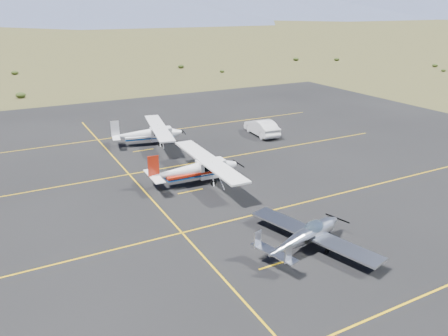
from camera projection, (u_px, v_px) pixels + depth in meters
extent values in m
plane|color=#383D1C|center=(283.00, 225.00, 27.28)|extent=(1600.00, 1600.00, 0.00)
cube|color=black|center=(229.00, 186.00, 33.07)|extent=(72.00, 72.00, 0.02)
cube|color=silver|center=(313.00, 234.00, 24.72)|extent=(3.48, 8.38, 0.11)
ellipsoid|color=#99BFD8|center=(314.00, 227.00, 24.56)|extent=(1.69, 1.24, 0.76)
cube|color=silver|center=(274.00, 252.00, 22.43)|extent=(1.35, 2.84, 0.06)
cube|color=silver|center=(288.00, 254.00, 21.50)|extent=(0.50, 0.19, 0.92)
cube|color=silver|center=(258.00, 239.00, 22.89)|extent=(0.50, 0.19, 0.92)
cylinder|color=black|center=(327.00, 234.00, 25.85)|extent=(0.33, 0.16, 0.31)
cylinder|color=black|center=(327.00, 251.00, 24.02)|extent=(0.38, 0.20, 0.37)
cylinder|color=black|center=(295.00, 236.00, 25.53)|extent=(0.38, 0.20, 0.37)
cube|color=white|center=(211.00, 168.00, 33.80)|extent=(2.17, 1.18, 1.31)
cube|color=white|center=(209.00, 160.00, 33.48)|extent=(1.82, 10.75, 0.14)
cube|color=black|center=(211.00, 165.00, 33.70)|extent=(1.59, 1.20, 0.54)
cube|color=#AF210E|center=(196.00, 172.00, 33.31)|extent=(4.90, 1.28, 0.18)
cube|color=#AF210E|center=(153.00, 166.00, 31.57)|extent=(0.83, 0.09, 1.56)
cube|color=white|center=(154.00, 176.00, 31.85)|extent=(0.82, 3.14, 0.06)
cylinder|color=black|center=(226.00, 176.00, 34.62)|extent=(0.35, 0.11, 0.35)
cylinder|color=black|center=(213.00, 183.00, 33.10)|extent=(0.43, 0.14, 0.43)
cylinder|color=black|center=(202.00, 174.00, 34.82)|extent=(0.43, 0.14, 0.43)
cube|color=white|center=(161.00, 134.00, 43.04)|extent=(2.20, 1.44, 1.25)
cube|color=white|center=(159.00, 128.00, 42.77)|extent=(3.36, 10.27, 0.13)
cube|color=black|center=(161.00, 131.00, 42.95)|extent=(1.67, 1.37, 0.51)
cube|color=white|center=(149.00, 136.00, 42.75)|extent=(4.75, 1.95, 0.17)
cube|color=white|center=(115.00, 129.00, 41.54)|extent=(0.78, 0.21, 1.48)
cube|color=white|center=(116.00, 136.00, 41.80)|extent=(1.25, 3.04, 0.06)
cylinder|color=black|center=(173.00, 141.00, 43.65)|extent=(0.34, 0.15, 0.33)
cylinder|color=black|center=(160.00, 144.00, 42.36)|extent=(0.42, 0.20, 0.41)
cylinder|color=black|center=(157.00, 139.00, 44.11)|extent=(0.42, 0.20, 0.41)
imported|color=silver|center=(262.00, 127.00, 45.86)|extent=(2.18, 5.21, 1.67)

